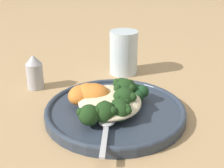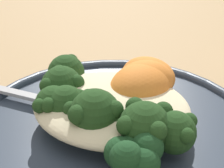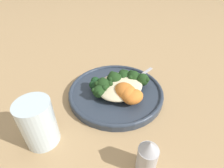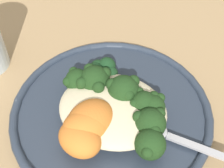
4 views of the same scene
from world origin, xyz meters
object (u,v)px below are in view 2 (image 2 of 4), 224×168
sweet_potato_chunk_2 (140,87)px  spoon (49,99)px  broccoli_stalk_1 (73,89)px  broccoli_stalk_3 (75,106)px  quinoa_mound (111,106)px  broccoli_stalk_4 (102,111)px  broccoli_stalk_6 (143,124)px  broccoli_stalk_5 (118,119)px  broccoli_stalk_0 (73,76)px  plate (114,136)px  broccoli_stalk_7 (168,127)px  broccoli_stalk_2 (71,105)px  sweet_potato_chunk_0 (148,76)px  kale_tuft (134,153)px  sweet_potato_chunk_1 (144,82)px

sweet_potato_chunk_2 → spoon: size_ratio=0.51×
broccoli_stalk_1 → broccoli_stalk_3: bearing=100.3°
quinoa_mound → broccoli_stalk_4: 0.02m
broccoli_stalk_6 → broccoli_stalk_5: bearing=-135.4°
broccoli_stalk_0 → broccoli_stalk_6: 0.11m
quinoa_mound → sweet_potato_chunk_2: sweet_potato_chunk_2 is taller
plate → sweet_potato_chunk_2: bearing=-108.3°
broccoli_stalk_0 → plate: bearing=147.5°
broccoli_stalk_3 → spoon: 0.04m
plate → broccoli_stalk_3: bearing=3.3°
quinoa_mound → spoon: size_ratio=1.11×
broccoli_stalk_4 → broccoli_stalk_7: size_ratio=1.25×
broccoli_stalk_5 → spoon: 0.08m
broccoli_stalk_2 → sweet_potato_chunk_0: 0.09m
broccoli_stalk_3 → broccoli_stalk_5: bearing=134.8°
broccoli_stalk_0 → sweet_potato_chunk_2: bearing=-178.0°
broccoli_stalk_1 → kale_tuft: size_ratio=2.23×
broccoli_stalk_3 → broccoli_stalk_6: (-0.07, 0.01, 0.00)m
quinoa_mound → spoon: bearing=-7.1°
broccoli_stalk_5 → sweet_potato_chunk_0: size_ratio=1.46×
broccoli_stalk_1 → sweet_potato_chunk_0: 0.08m
quinoa_mound → broccoli_stalk_6: size_ratio=1.48×
plate → broccoli_stalk_6: 0.05m
broccoli_stalk_2 → spoon: broccoli_stalk_2 is taller
broccoli_stalk_7 → kale_tuft: bearing=-66.5°
plate → sweet_potato_chunk_1: 0.06m
quinoa_mound → sweet_potato_chunk_1: 0.05m
broccoli_stalk_3 → sweet_potato_chunk_1: size_ratio=1.50×
quinoa_mound → broccoli_stalk_0: (0.05, -0.04, 0.00)m
broccoli_stalk_5 → spoon: size_ratio=0.65×
quinoa_mound → sweet_potato_chunk_0: sweet_potato_chunk_0 is taller
quinoa_mound → broccoli_stalk_1: 0.04m
broccoli_stalk_4 → sweet_potato_chunk_0: broccoli_stalk_4 is taller
sweet_potato_chunk_2 → broccoli_stalk_5: bearing=79.3°
kale_tuft → sweet_potato_chunk_2: bearing=-79.6°
broccoli_stalk_4 → kale_tuft: 0.06m
kale_tuft → broccoli_stalk_2: bearing=-34.8°
broccoli_stalk_4 → spoon: 0.07m
broccoli_stalk_3 → spoon: broccoli_stalk_3 is taller
plate → broccoli_stalk_7: 0.06m
broccoli_stalk_1 → broccoli_stalk_5: size_ratio=1.23×
broccoli_stalk_6 → broccoli_stalk_7: 0.02m
broccoli_stalk_4 → broccoli_stalk_3: bearing=-76.7°
sweet_potato_chunk_0 → kale_tuft: sweet_potato_chunk_0 is taller
broccoli_stalk_0 → sweet_potato_chunk_0: bearing=-156.7°
broccoli_stalk_4 → kale_tuft: bearing=64.9°
plate → broccoli_stalk_6: bearing=152.2°
broccoli_stalk_4 → spoon: broccoli_stalk_4 is taller
broccoli_stalk_0 → broccoli_stalk_2: size_ratio=1.17×
broccoli_stalk_2 → broccoli_stalk_4: (-0.03, 0.01, 0.01)m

